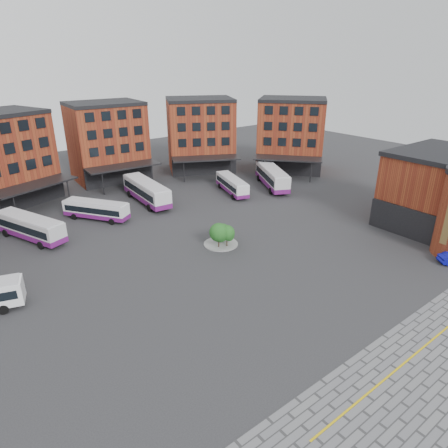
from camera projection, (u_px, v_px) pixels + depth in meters
ground at (276, 289)px, 41.53m from camera, size 160.00×160.00×0.00m
yellow_line at (416, 354)px, 32.52m from camera, size 26.00×0.15×0.02m
main_building at (87, 159)px, 63.69m from camera, size 94.14×42.48×14.60m
east_building at (446, 194)px, 53.56m from camera, size 17.40×15.40×10.60m
tree_island at (222, 234)px, 50.26m from camera, size 4.40×4.40×3.30m
bus_b at (30, 227)px, 52.13m from camera, size 6.57×11.57×3.21m
bus_c at (96, 210)px, 58.58m from camera, size 7.51×9.54×2.81m
bus_d at (146, 191)px, 65.25m from camera, size 3.86×12.86×3.58m
bus_e at (232, 185)px, 69.89m from camera, size 5.13×10.23×2.81m
bus_f at (272, 177)px, 73.01m from camera, size 8.40×12.49×3.55m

